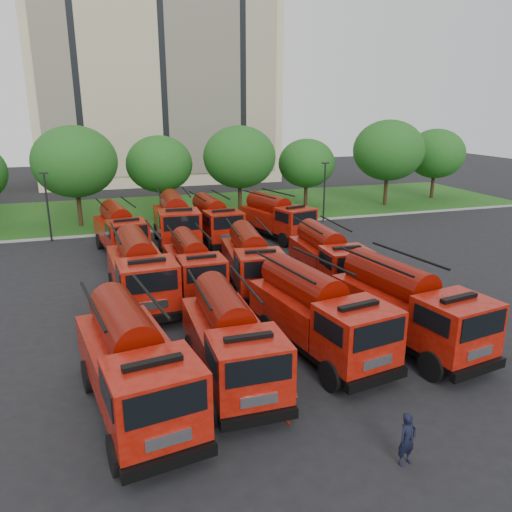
{
  "coord_description": "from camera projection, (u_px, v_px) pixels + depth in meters",
  "views": [
    {
      "loc": [
        -6.34,
        -21.38,
        9.58
      ],
      "look_at": [
        1.49,
        3.35,
        1.8
      ],
      "focal_mm": 35.0,
      "sensor_mm": 36.0,
      "label": 1
    }
  ],
  "objects": [
    {
      "name": "curb",
      "position": [
        184.0,
        229.0,
        40.43
      ],
      "size": [
        70.0,
        0.3,
        0.14
      ],
      "primitive_type": "cube",
      "color": "gray",
      "rests_on": "ground"
    },
    {
      "name": "fire_truck_5",
      "position": [
        193.0,
        265.0,
        26.56
      ],
      "size": [
        2.51,
        6.56,
        2.96
      ],
      "rotation": [
        0.0,
        0.0,
        0.02
      ],
      "color": "black",
      "rests_on": "ground"
    },
    {
      "name": "fire_truck_6",
      "position": [
        252.0,
        260.0,
        27.09
      ],
      "size": [
        3.12,
        7.14,
        3.16
      ],
      "rotation": [
        0.0,
        0.0,
        -0.11
      ],
      "color": "black",
      "rests_on": "ground"
    },
    {
      "name": "ground",
      "position": [
        248.0,
        313.0,
        24.11
      ],
      "size": [
        140.0,
        140.0,
        0.0
      ],
      "primitive_type": "plane",
      "color": "black",
      "rests_on": "ground"
    },
    {
      "name": "tree_7",
      "position": [
        436.0,
        154.0,
        52.74
      ],
      "size": [
        6.05,
        6.05,
        7.39
      ],
      "color": "#382314",
      "rests_on": "ground"
    },
    {
      "name": "fire_truck_9",
      "position": [
        176.0,
        220.0,
        35.63
      ],
      "size": [
        3.15,
        7.9,
        3.54
      ],
      "rotation": [
        0.0,
        0.0,
        -0.05
      ],
      "color": "black",
      "rests_on": "ground"
    },
    {
      "name": "lamp_post_1",
      "position": [
        324.0,
        189.0,
        42.45
      ],
      "size": [
        0.6,
        0.25,
        5.11
      ],
      "color": "black",
      "rests_on": "ground"
    },
    {
      "name": "fire_truck_8",
      "position": [
        120.0,
        230.0,
        33.55
      ],
      "size": [
        3.47,
        7.33,
        3.21
      ],
      "rotation": [
        0.0,
        0.0,
        0.15
      ],
      "color": "black",
      "rests_on": "ground"
    },
    {
      "name": "lawn",
      "position": [
        170.0,
        210.0,
        47.83
      ],
      "size": [
        70.0,
        16.0,
        0.12
      ],
      "primitive_type": "cube",
      "color": "#174A13",
      "rests_on": "ground"
    },
    {
      "name": "firefighter_4",
      "position": [
        198.0,
        360.0,
        19.64
      ],
      "size": [
        0.97,
        1.09,
        1.87
      ],
      "primitive_type": "imported",
      "rotation": [
        0.0,
        0.0,
        2.08
      ],
      "color": "black",
      "rests_on": "ground"
    },
    {
      "name": "tree_4",
      "position": [
        240.0,
        157.0,
        44.89
      ],
      "size": [
        6.55,
        6.55,
        8.01
      ],
      "color": "#382314",
      "rests_on": "ground"
    },
    {
      "name": "tree_2",
      "position": [
        75.0,
        162.0,
        39.89
      ],
      "size": [
        6.72,
        6.72,
        8.22
      ],
      "color": "#382314",
      "rests_on": "ground"
    },
    {
      "name": "firefighter_0",
      "position": [
        405.0,
        463.0,
        13.97
      ],
      "size": [
        0.65,
        0.54,
        1.58
      ],
      "primitive_type": "imported",
      "rotation": [
        0.0,
        0.0,
        0.22
      ],
      "color": "black",
      "rests_on": "ground"
    },
    {
      "name": "apartment_building",
      "position": [
        156.0,
        83.0,
        64.87
      ],
      "size": [
        30.0,
        14.18,
        25.0
      ],
      "color": "beige",
      "rests_on": "ground"
    },
    {
      "name": "tree_5",
      "position": [
        307.0,
        163.0,
        48.08
      ],
      "size": [
        5.46,
        5.46,
        6.68
      ],
      "color": "#382314",
      "rests_on": "ground"
    },
    {
      "name": "firefighter_1",
      "position": [
        283.0,
        424.0,
        15.71
      ],
      "size": [
        1.05,
        0.83,
        1.9
      ],
      "primitive_type": "imported",
      "rotation": [
        0.0,
        0.0,
        -0.41
      ],
      "color": "#AD230D",
      "rests_on": "ground"
    },
    {
      "name": "firefighter_3",
      "position": [
        468.0,
        357.0,
        19.92
      ],
      "size": [
        1.26,
        1.01,
        1.73
      ],
      "primitive_type": "imported",
      "rotation": [
        0.0,
        0.0,
        3.59
      ],
      "color": "black",
      "rests_on": "ground"
    },
    {
      "name": "fire_truck_3",
      "position": [
        407.0,
        306.0,
        20.54
      ],
      "size": [
        3.76,
        7.75,
        3.38
      ],
      "rotation": [
        0.0,
        0.0,
        0.17
      ],
      "color": "black",
      "rests_on": "ground"
    },
    {
      "name": "fire_truck_7",
      "position": [
        328.0,
        256.0,
        27.88
      ],
      "size": [
        2.64,
        6.85,
        3.09
      ],
      "rotation": [
        0.0,
        0.0,
        -0.02
      ],
      "color": "black",
      "rests_on": "ground"
    },
    {
      "name": "fire_truck_2",
      "position": [
        318.0,
        313.0,
        19.87
      ],
      "size": [
        3.78,
        7.72,
        3.36
      ],
      "rotation": [
        0.0,
        0.0,
        0.17
      ],
      "color": "black",
      "rests_on": "ground"
    },
    {
      "name": "fire_truck_10",
      "position": [
        214.0,
        220.0,
        36.4
      ],
      "size": [
        3.0,
        7.24,
        3.22
      ],
      "rotation": [
        0.0,
        0.0,
        0.07
      ],
      "color": "black",
      "rests_on": "ground"
    },
    {
      "name": "fire_truck_11",
      "position": [
        277.0,
        217.0,
        37.61
      ],
      "size": [
        4.17,
        7.33,
        3.17
      ],
      "rotation": [
        0.0,
        0.0,
        0.27
      ],
      "color": "black",
      "rests_on": "ground"
    },
    {
      "name": "firefighter_2",
      "position": [
        433.0,
        321.0,
        23.22
      ],
      "size": [
        0.74,
        1.06,
        1.64
      ],
      "primitive_type": "imported",
      "rotation": [
        0.0,
        0.0,
        1.78
      ],
      "color": "#AD230D",
      "rests_on": "ground"
    },
    {
      "name": "tree_3",
      "position": [
        159.0,
        164.0,
        44.39
      ],
      "size": [
        5.88,
        5.88,
        7.19
      ],
      "color": "#382314",
      "rests_on": "ground"
    },
    {
      "name": "firefighter_5",
      "position": [
        339.0,
        303.0,
        25.39
      ],
      "size": [
        1.66,
        1.26,
        1.64
      ],
      "primitive_type": "imported",
      "rotation": [
        0.0,
        0.0,
        2.69
      ],
      "color": "#AD230D",
      "rests_on": "ground"
    },
    {
      "name": "tree_6",
      "position": [
        389.0,
        150.0,
        48.69
      ],
      "size": [
        6.89,
        6.89,
        8.42
      ],
      "color": "#382314",
      "rests_on": "ground"
    },
    {
      "name": "fire_truck_1",
      "position": [
        230.0,
        339.0,
        17.86
      ],
      "size": [
        2.61,
        7.01,
        3.18
      ],
      "rotation": [
        0.0,
        0.0,
        -0.01
      ],
      "color": "black",
      "rests_on": "ground"
    },
    {
      "name": "lamp_post_0",
      "position": [
        47.0,
        203.0,
        36.09
      ],
      "size": [
        0.6,
        0.25,
        5.11
      ],
      "color": "black",
      "rests_on": "ground"
    },
    {
      "name": "fire_truck_4",
      "position": [
        140.0,
        271.0,
        24.89
      ],
      "size": [
        3.14,
        7.68,
        3.43
      ],
      "rotation": [
        0.0,
        0.0,
        0.06
      ],
      "color": "black",
      "rests_on": "ground"
    },
    {
      "name": "fire_truck_0",
      "position": [
        134.0,
        363.0,
        15.96
      ],
      "size": [
        3.72,
        7.78,
        3.4
      ],
      "rotation": [
        0.0,
        0.0,
        0.16
      ],
      "color": "black",
      "rests_on": "ground"
    }
  ]
}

